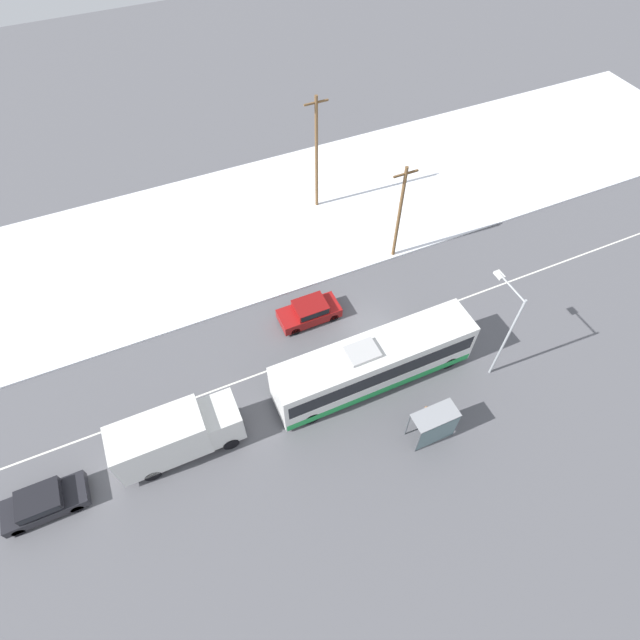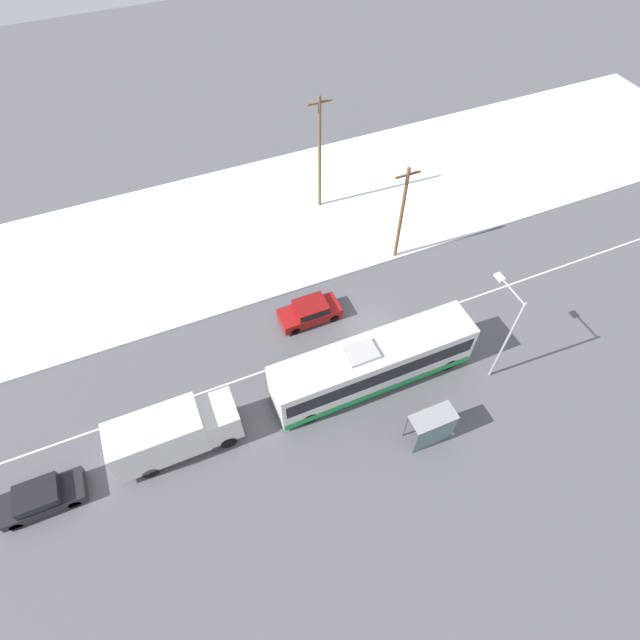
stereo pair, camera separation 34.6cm
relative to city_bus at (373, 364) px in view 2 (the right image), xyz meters
name	(u,v)px [view 2 (the right image)]	position (x,y,z in m)	size (l,w,h in m)	color
ground_plane	(372,333)	(1.67, 3.14, -1.76)	(120.00, 120.00, 0.00)	#56565B
snow_lot	(299,212)	(1.67, 16.27, -1.70)	(80.00, 15.44, 0.12)	white
lane_marking_center	(372,333)	(1.67, 3.14, -1.76)	(60.00, 0.12, 0.00)	silver
city_bus	(373,364)	(0.00, 0.00, 0.00)	(12.32, 2.57, 3.61)	white
box_truck	(173,433)	(-11.87, 0.28, 0.01)	(6.79, 2.30, 3.23)	silver
sedan_car	(310,311)	(-1.64, 5.89, -0.95)	(4.08, 1.80, 1.49)	maroon
parked_car_near_truck	(41,497)	(-19.02, -0.05, -0.99)	(4.15, 1.80, 1.40)	black
pedestrian_at_stop	(423,414)	(1.43, -3.68, -0.81)	(0.56, 0.25, 1.55)	#23232D
bus_shelter	(434,427)	(1.26, -4.87, -0.09)	(2.54, 1.20, 2.40)	gray
streetlamp	(505,326)	(6.94, -2.06, 2.68)	(0.36, 2.52, 6.99)	#9EA3A8
utility_pole_roadside	(402,214)	(6.41, 8.88, 2.30)	(1.80, 0.24, 7.74)	brown
utility_pole_snowlot	(320,154)	(3.51, 16.41, 3.10)	(1.80, 0.24, 9.34)	brown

